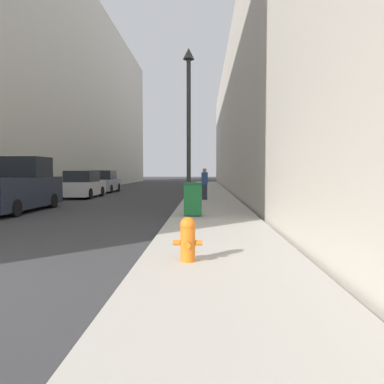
# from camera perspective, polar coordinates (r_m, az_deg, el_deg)

# --- Properties ---
(sidewalk_right) EXTENTS (2.95, 60.00, 0.13)m
(sidewalk_right) POSITION_cam_1_polar(r_m,az_deg,el_deg) (22.42, 2.74, -0.83)
(sidewalk_right) COLOR #B7B2A8
(sidewalk_right) RESTS_ON ground
(building_left_glass) EXTENTS (12.00, 60.00, 17.65)m
(building_left_glass) POSITION_cam_1_polar(r_m,az_deg,el_deg) (35.02, -26.10, 14.74)
(building_left_glass) COLOR beige
(building_left_glass) RESTS_ON ground
(building_right_stone) EXTENTS (12.00, 60.00, 12.16)m
(building_right_stone) POSITION_cam_1_polar(r_m,az_deg,el_deg) (31.69, 16.64, 11.14)
(building_right_stone) COLOR beige
(building_right_stone) RESTS_ON ground
(fire_hydrant) EXTENTS (0.49, 0.38, 0.76)m
(fire_hydrant) POSITION_cam_1_polar(r_m,az_deg,el_deg) (6.34, -0.65, -7.04)
(fire_hydrant) COLOR orange
(fire_hydrant) RESTS_ON sidewalk_right
(trash_bin) EXTENTS (0.61, 0.68, 1.13)m
(trash_bin) POSITION_cam_1_polar(r_m,az_deg,el_deg) (12.75, 0.15, -1.03)
(trash_bin) COLOR #1E7538
(trash_bin) RESTS_ON sidewalk_right
(lamppost) EXTENTS (0.46, 0.46, 6.50)m
(lamppost) POSITION_cam_1_polar(r_m,az_deg,el_deg) (15.56, -0.51, 11.64)
(lamppost) COLOR #2D332D
(lamppost) RESTS_ON sidewalk_right
(pickup_truck) EXTENTS (2.03, 5.38, 2.25)m
(pickup_truck) POSITION_cam_1_polar(r_m,az_deg,el_deg) (16.83, -25.30, 0.52)
(pickup_truck) COLOR #232838
(pickup_truck) RESTS_ON ground
(parked_sedan_near) EXTENTS (1.89, 4.26, 1.66)m
(parked_sedan_near) POSITION_cam_1_polar(r_m,az_deg,el_deg) (24.06, -16.39, 0.97)
(parked_sedan_near) COLOR silver
(parked_sedan_near) RESTS_ON ground
(parked_sedan_far) EXTENTS (1.88, 4.05, 1.69)m
(parked_sedan_far) POSITION_cam_1_polar(r_m,az_deg,el_deg) (29.72, -13.30, 1.45)
(parked_sedan_far) COLOR #A3A8B2
(parked_sedan_far) RESTS_ON ground
(pedestrian_on_sidewalk) EXTENTS (0.34, 0.22, 1.67)m
(pedestrian_on_sidewalk) POSITION_cam_1_polar(r_m,az_deg,el_deg) (19.81, 1.92, 1.25)
(pedestrian_on_sidewalk) COLOR #2D3347
(pedestrian_on_sidewalk) RESTS_ON sidewalk_right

